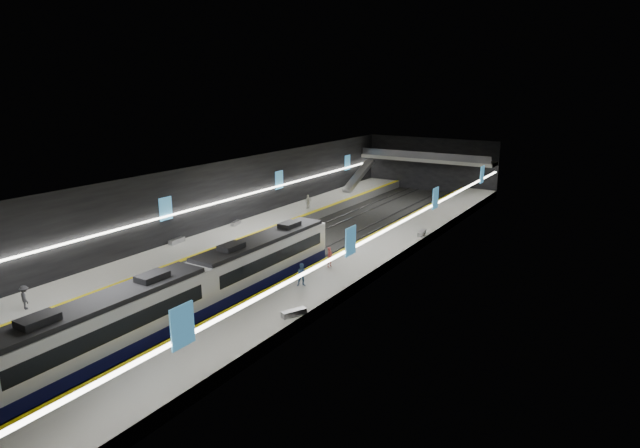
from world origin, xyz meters
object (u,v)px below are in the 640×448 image
Objects in this scene: escalator at (359,176)px; passenger_right_a at (330,257)px; bench_right_far at (422,233)px; passenger_left_b at (25,298)px; passenger_right_b at (302,275)px; bench_left_far at (236,223)px; bench_right_near at (294,313)px; passenger_left_a at (308,202)px; train at (197,287)px; bench_left_near at (177,241)px.

passenger_right_a is at bearing -65.92° from escalator.
escalator is at bearing 124.08° from bench_right_far.
bench_right_far is 1.09× the size of passenger_left_b.
passenger_left_b is (-13.14, -18.40, -0.00)m from passenger_right_a.
passenger_right_b is (0.49, -4.82, 0.05)m from passenger_right_a.
passenger_right_b reaches higher than bench_left_far.
bench_right_near is 31.10m from passenger_left_a.
escalator is 4.47× the size of passenger_right_b.
train is 17.79× the size of passenger_left_b.
bench_left_near is at bearing 4.80° from passenger_left_a.
passenger_right_a is (15.66, -6.23, 0.65)m from bench_left_far.
bench_left_near is 1.16× the size of bench_left_far.
bench_left_far is 19.89m from bench_right_far.
bench_left_near is 24.29m from bench_right_far.
train reaches higher than passenger_left_a.
passenger_right_a reaches higher than bench_right_near.
passenger_left_a is at bearing -87.06° from escalator.
passenger_left_a is at bearing 46.78° from passenger_right_a.
bench_right_far is 13.54m from passenger_right_a.
train is at bearing -70.71° from bench_left_far.
bench_left_near reaches higher than bench_right_far.
passenger_left_b reaches higher than bench_right_far.
train is 18.75× the size of bench_left_far.
passenger_right_b is (-2.52, 4.78, 0.68)m from bench_right_near.
passenger_right_b reaches higher than passenger_left_b.
escalator reaches higher than passenger_right_b.
passenger_left_b is at bearing -176.10° from passenger_right_b.
escalator is at bearing 80.92° from bench_left_near.
passenger_left_a is (0.74, -14.42, -1.04)m from escalator.
passenger_right_a reaches higher than bench_left_near.
bench_left_far is at bearing -64.41° from passenger_left_b.
bench_right_near is 22.79m from bench_right_far.
bench_left_near is 16.13m from passenger_right_a.
train is 12.07m from passenger_right_a.
passenger_left_b is at bearing -98.38° from bench_left_far.
passenger_left_b is at bearing 13.25° from passenger_left_a.
escalator reaches higher than passenger_right_a.
bench_right_near is at bearing -98.95° from bench_right_far.
escalator reaches higher than bench_left_near.
train is at bearing -122.75° from passenger_left_b.
passenger_left_b reaches higher than bench_right_near.
bench_left_far is 10.97m from passenger_left_a.
passenger_left_a is (-16.26, 26.50, 0.64)m from bench_right_near.
train reaches higher than bench_right_far.
passenger_left_a is at bearing 76.10° from bench_left_near.
escalator is 4.56× the size of bench_right_near.
train is at bearing 31.18° from passenger_left_a.
escalator is 4.34× the size of bench_right_far.
passenger_left_a is at bearing 81.30° from passenger_right_b.
escalator reaches higher than bench_right_far.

